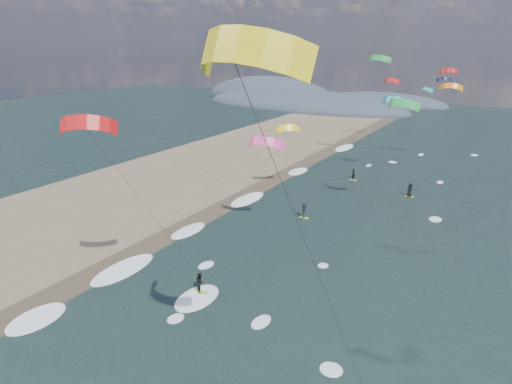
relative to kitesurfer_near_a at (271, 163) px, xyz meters
The scene contains 9 objects.
ground 17.73m from the kitesurfer_near_a, 158.33° to the left, with size 260.00×260.00×0.00m, color black.
sand_strip 38.88m from the kitesurfer_near_a, 157.64° to the left, with size 26.00×240.00×0.00m, color brown.
wet_sand_strip 29.25m from the kitesurfer_near_a, 147.27° to the left, with size 3.00×240.00×0.00m, color #382D23.
coastal_hills 124.87m from the kitesurfer_near_a, 115.89° to the left, with size 80.00×41.00×15.00m.
kitesurfer_near_a is the anchor object (origin of this frame).
kitesurfer_near_b 16.55m from the kitesurfer_near_a, 156.70° to the left, with size 6.99×8.95×14.78m.
far_kitesurfers 39.46m from the kitesurfer_near_a, 103.83° to the left, with size 9.43×16.82×1.78m.
bg_kite_field 57.43m from the kitesurfer_near_a, 100.20° to the left, with size 17.01×75.77×8.82m.
shoreline_surf 30.97m from the kitesurfer_near_a, 137.47° to the left, with size 2.40×79.40×0.11m.
Camera 1 is at (15.99, -15.36, 18.38)m, focal length 30.00 mm.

